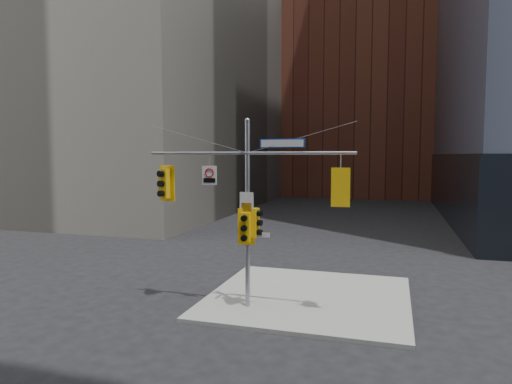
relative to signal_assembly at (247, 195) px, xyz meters
The scene contains 13 objects.
ground 4.85m from the signal_assembly, 90.00° to the right, with size 160.00×160.00×0.00m, color black.
sidewalk_corner 5.18m from the signal_assembly, 45.10° to the left, with size 8.00×8.00×0.15m, color gray.
brick_midrise 56.82m from the signal_assembly, 90.00° to the left, with size 26.00×20.00×28.00m, color brown.
signal_assembly is the anchor object (origin of this frame).
traffic_light_west_arm 3.50m from the signal_assembly, behind, with size 0.69×0.62×1.45m.
traffic_light_east_arm 3.47m from the signal_assembly, ahead, with size 0.66×0.57×1.38m.
traffic_light_pole_side 1.07m from the signal_assembly, ahead, with size 0.45×0.38×1.08m.
traffic_light_pole_front 1.21m from the signal_assembly, 90.15° to the right, with size 0.65×0.55×1.37m.
street_sign_blade 2.34m from the signal_assembly, ahead, with size 1.72×0.17×0.33m.
regulatory_sign_arm 1.71m from the signal_assembly, behind, with size 0.58×0.08×0.73m.
regulatory_sign_pole 0.28m from the signal_assembly, 90.00° to the right, with size 0.55×0.10×0.72m.
street_blade_ew 1.54m from the signal_assembly, ahead, with size 0.84×0.06×0.17m.
street_blade_ns 1.80m from the signal_assembly, 90.00° to the left, with size 0.04×0.79×0.16m.
Camera 1 is at (5.27, -14.23, 5.93)m, focal length 32.00 mm.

